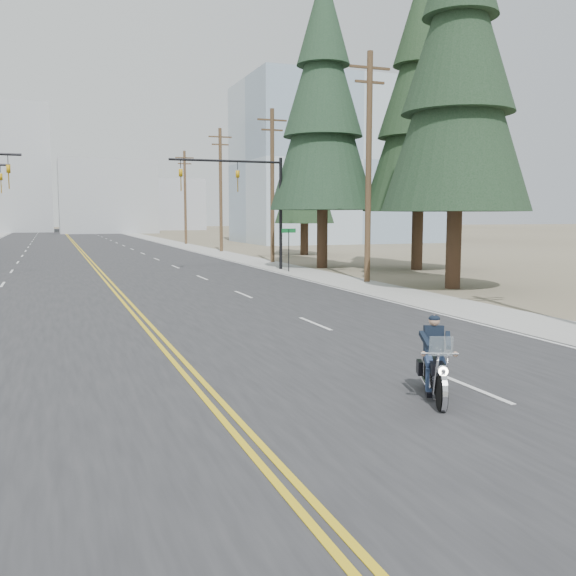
# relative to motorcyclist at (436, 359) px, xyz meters

# --- Properties ---
(ground_plane) EXTENTS (400.00, 400.00, 0.00)m
(ground_plane) POSITION_rel_motorcyclist_xyz_m (-3.90, -3.60, -0.77)
(ground_plane) COLOR #776D56
(ground_plane) RESTS_ON ground
(road) EXTENTS (20.00, 200.00, 0.01)m
(road) POSITION_rel_motorcyclist_xyz_m (-3.90, 66.40, -0.77)
(road) COLOR #303033
(road) RESTS_ON ground
(sidewalk_right) EXTENTS (3.00, 200.00, 0.01)m
(sidewalk_right) POSITION_rel_motorcyclist_xyz_m (7.60, 66.40, -0.77)
(sidewalk_right) COLOR #A5A5A0
(sidewalk_right) RESTS_ON ground
(traffic_mast_right) EXTENTS (7.10, 0.26, 7.00)m
(traffic_mast_right) POSITION_rel_motorcyclist_xyz_m (5.08, 28.40, 4.16)
(traffic_mast_right) COLOR black
(traffic_mast_right) RESTS_ON ground
(street_sign) EXTENTS (0.90, 0.06, 2.62)m
(street_sign) POSITION_rel_motorcyclist_xyz_m (6.90, 26.40, 1.03)
(street_sign) COLOR black
(street_sign) RESTS_ON ground
(utility_pole_b) EXTENTS (2.20, 0.30, 11.50)m
(utility_pole_b) POSITION_rel_motorcyclist_xyz_m (8.60, 19.40, 5.21)
(utility_pole_b) COLOR brown
(utility_pole_b) RESTS_ON ground
(utility_pole_c) EXTENTS (2.20, 0.30, 11.00)m
(utility_pole_c) POSITION_rel_motorcyclist_xyz_m (8.60, 34.40, 4.96)
(utility_pole_c) COLOR brown
(utility_pole_c) RESTS_ON ground
(utility_pole_d) EXTENTS (2.20, 0.30, 11.50)m
(utility_pole_d) POSITION_rel_motorcyclist_xyz_m (8.60, 49.40, 5.21)
(utility_pole_d) COLOR brown
(utility_pole_d) RESTS_ON ground
(utility_pole_e) EXTENTS (2.20, 0.30, 11.00)m
(utility_pole_e) POSITION_rel_motorcyclist_xyz_m (8.60, 66.40, 4.96)
(utility_pole_e) COLOR brown
(utility_pole_e) RESTS_ON ground
(glass_building) EXTENTS (24.00, 16.00, 20.00)m
(glass_building) POSITION_rel_motorcyclist_xyz_m (28.10, 66.40, 9.23)
(glass_building) COLOR #9EB5CC
(glass_building) RESTS_ON ground
(haze_bldg_b) EXTENTS (18.00, 14.00, 14.00)m
(haze_bldg_b) POSITION_rel_motorcyclist_xyz_m (4.10, 121.40, 6.23)
(haze_bldg_b) COLOR #ADB2B7
(haze_bldg_b) RESTS_ON ground
(haze_bldg_c) EXTENTS (16.00, 12.00, 18.00)m
(haze_bldg_c) POSITION_rel_motorcyclist_xyz_m (36.10, 106.40, 8.23)
(haze_bldg_c) COLOR #B7BCC6
(haze_bldg_c) RESTS_ON ground
(haze_bldg_d) EXTENTS (20.00, 15.00, 26.00)m
(haze_bldg_d) POSITION_rel_motorcyclist_xyz_m (-15.90, 136.40, 12.23)
(haze_bldg_d) COLOR #ADB2B7
(haze_bldg_d) RESTS_ON ground
(haze_bldg_e) EXTENTS (14.00, 14.00, 12.00)m
(haze_bldg_e) POSITION_rel_motorcyclist_xyz_m (21.10, 146.40, 5.23)
(haze_bldg_e) COLOR #B7BCC6
(haze_bldg_e) RESTS_ON ground
(motorcyclist) EXTENTS (1.58, 2.16, 1.55)m
(motorcyclist) POSITION_rel_motorcyclist_xyz_m (0.00, 0.00, 0.00)
(motorcyclist) COLOR black
(motorcyclist) RESTS_ON ground
(conifer_near) EXTENTS (6.80, 6.80, 18.00)m
(conifer_near) POSITION_rel_motorcyclist_xyz_m (11.01, 15.40, 9.56)
(conifer_near) COLOR #382619
(conifer_near) RESTS_ON ground
(conifer_mid) EXTENTS (6.90, 6.90, 18.40)m
(conifer_mid) POSITION_rel_motorcyclist_xyz_m (15.08, 25.16, 9.78)
(conifer_mid) COLOR #382619
(conifer_mid) RESTS_ON ground
(conifer_tall) EXTENTS (6.80, 6.80, 18.88)m
(conifer_tall) POSITION_rel_motorcyclist_xyz_m (10.01, 28.50, 10.07)
(conifer_tall) COLOR #382619
(conifer_tall) RESTS_ON ground
(conifer_far) EXTENTS (5.14, 5.14, 13.77)m
(conifer_far) POSITION_rel_motorcyclist_xyz_m (14.03, 41.74, 7.13)
(conifer_far) COLOR #382619
(conifer_far) RESTS_ON ground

